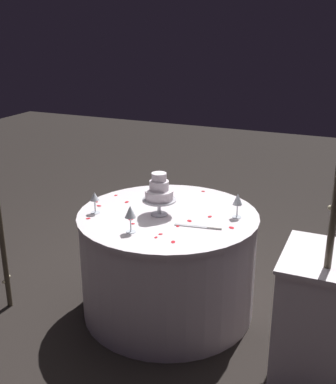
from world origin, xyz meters
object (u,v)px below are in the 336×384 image
object	(u,v)px
main_table	(168,263)
wine_glass_2	(95,198)
cake_knife	(201,227)
tiered_cake	(159,192)
decorative_arch	(136,114)
wine_glass_3	(161,179)
side_table	(328,320)
wine_glass_0	(238,200)
wine_glass_1	(130,213)

from	to	relation	value
main_table	wine_glass_2	distance (m)	0.67
main_table	cake_knife	xyz separation A→B (m)	(-0.28, 0.12, 0.36)
tiered_cake	wine_glass_2	distance (m)	0.43
decorative_arch	wine_glass_3	distance (m)	0.97
wine_glass_3	wine_glass_2	bearing A→B (deg)	62.64
side_table	wine_glass_0	distance (m)	0.89
decorative_arch	wine_glass_1	size ratio (longest dim) A/B	13.09
wine_glass_2	cake_knife	size ratio (longest dim) A/B	0.48
main_table	cake_knife	world-z (taller)	cake_knife
side_table	cake_knife	world-z (taller)	side_table
decorative_arch	side_table	world-z (taller)	decorative_arch
wine_glass_3	wine_glass_1	bearing A→B (deg)	99.01
tiered_cake	main_table	bearing A→B (deg)	-138.40
main_table	cake_knife	size ratio (longest dim) A/B	4.05
wine_glass_0	side_table	bearing A→B (deg)	147.20
tiered_cake	wine_glass_1	xyz separation A→B (m)	(0.04, 0.32, -0.03)
decorative_arch	main_table	bearing A→B (deg)	-90.17
main_table	tiered_cake	bearing A→B (deg)	41.60
tiered_cake	wine_glass_3	size ratio (longest dim) A/B	1.73
decorative_arch	main_table	distance (m)	1.17
wine_glass_1	decorative_arch	bearing A→B (deg)	144.91
wine_glass_2	wine_glass_3	xyz separation A→B (m)	(-0.25, -0.49, 0.01)
main_table	decorative_arch	bearing A→B (deg)	89.83
main_table	wine_glass_1	xyz separation A→B (m)	(0.09, 0.36, 0.49)
tiered_cake	wine_glass_0	bearing A→B (deg)	-161.24
side_table	wine_glass_2	bearing A→B (deg)	-4.42
wine_glass_3	tiered_cake	bearing A→B (deg)	112.93
wine_glass_0	wine_glass_3	world-z (taller)	wine_glass_3
side_table	wine_glass_2	xyz separation A→B (m)	(1.52, -0.12, 0.45)
main_table	wine_glass_0	size ratio (longest dim) A/B	7.35
side_table	tiered_cake	size ratio (longest dim) A/B	2.66
main_table	wine_glass_0	bearing A→B (deg)	-164.23
main_table	wine_glass_1	world-z (taller)	wine_glass_1
side_table	cake_knife	size ratio (longest dim) A/B	2.57
wine_glass_1	wine_glass_2	size ratio (longest dim) A/B	1.18
main_table	wine_glass_2	size ratio (longest dim) A/B	8.35
wine_glass_0	wine_glass_3	bearing A→B (deg)	-16.93
wine_glass_3	main_table	bearing A→B (deg)	121.85
wine_glass_1	wine_glass_2	xyz separation A→B (m)	(0.36, -0.18, -0.02)
tiered_cake	wine_glass_3	world-z (taller)	tiered_cake
main_table	side_table	world-z (taller)	side_table
tiered_cake	cake_knife	bearing A→B (deg)	165.35
wine_glass_1	wine_glass_2	world-z (taller)	wine_glass_1
side_table	tiered_cake	bearing A→B (deg)	-12.76
decorative_arch	wine_glass_2	xyz separation A→B (m)	(0.44, -0.24, -0.62)
tiered_cake	wine_glass_0	xyz separation A→B (m)	(-0.48, -0.16, -0.04)
wine_glass_1	side_table	bearing A→B (deg)	-176.90
side_table	wine_glass_0	xyz separation A→B (m)	(0.64, -0.42, 0.46)
wine_glass_0	wine_glass_3	distance (m)	0.65
decorative_arch	wine_glass_0	xyz separation A→B (m)	(-0.43, -0.54, -0.61)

